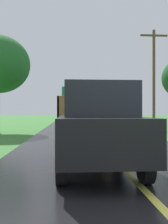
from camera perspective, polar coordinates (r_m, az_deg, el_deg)
name	(u,v)px	position (r m, az deg, el deg)	size (l,w,h in m)	color
ground_plane	(143,193)	(4.53, 13.63, -18.00)	(200.00, 200.00, 0.00)	#3D7A33
road_surface	(143,191)	(4.51, 13.63, -17.52)	(6.40, 120.00, 0.08)	black
centre_line	(143,189)	(4.50, 13.63, -17.00)	(0.14, 108.00, 0.01)	#E0D64C
banana_truck_near	(80,111)	(14.10, -0.99, 0.28)	(2.38, 5.82, 2.80)	#2D2D30
banana_truck_far	(73,111)	(29.59, -2.54, 0.15)	(2.38, 5.81, 2.80)	#2D2D30
utility_pole_roadside	(154,77)	(18.59, 16.03, 7.96)	(1.99, 0.20, 7.37)	brown
following_car	(96,126)	(5.67, 2.92, -3.32)	(1.74, 4.10, 1.92)	black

